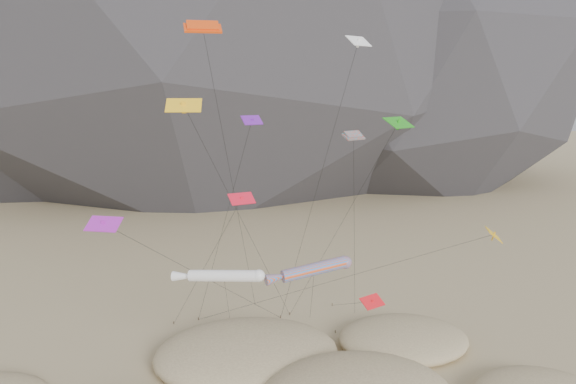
# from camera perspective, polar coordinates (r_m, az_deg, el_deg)

# --- Properties ---
(kite_stakes) EXTENTS (23.23, 7.16, 0.30)m
(kite_stakes) POSITION_cam_1_polar(r_m,az_deg,el_deg) (61.19, -1.03, -12.62)
(kite_stakes) COLOR #3F2D1E
(kite_stakes) RESTS_ON ground
(rainbow_tube_kite) EXTENTS (7.83, 17.01, 11.64)m
(rainbow_tube_kite) POSITION_cam_1_polar(r_m,az_deg,el_deg) (42.21, 2.42, -7.89)
(rainbow_tube_kite) COLOR #FD531A
(rainbow_tube_kite) RESTS_ON ground
(white_tube_kite) EXTENTS (6.62, 17.95, 11.42)m
(white_tube_kite) POSITION_cam_1_polar(r_m,az_deg,el_deg) (41.57, -6.94, -8.46)
(white_tube_kite) COLOR white
(white_tube_kite) RESTS_ON ground
(orange_parafoil) EXTENTS (7.63, 16.32, 29.20)m
(orange_parafoil) POSITION_cam_1_polar(r_m,az_deg,el_deg) (44.24, -8.57, 15.78)
(orange_parafoil) COLOR #E73F0C
(orange_parafoil) RESTS_ON ground
(multi_parafoil) EXTENTS (5.11, 10.66, 20.65)m
(multi_parafoil) POSITION_cam_1_polar(r_m,az_deg,el_deg) (48.00, 6.68, 5.37)
(multi_parafoil) COLOR red
(multi_parafoil) RESTS_ON ground
(delta_kites) EXTENTS (33.34, 22.76, 28.33)m
(delta_kites) POSITION_cam_1_polar(r_m,az_deg,el_deg) (44.58, 1.79, 2.63)
(delta_kites) COLOR white
(delta_kites) RESTS_ON ground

